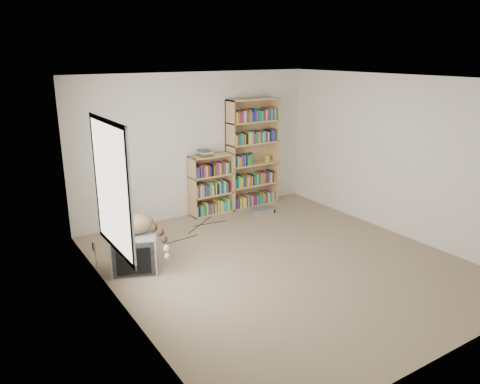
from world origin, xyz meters
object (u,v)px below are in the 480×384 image
crt_tv (134,252)px  cat (139,227)px  bookcase_tall (252,156)px  bookcase_short (211,187)px  dvd_player (261,210)px

crt_tv → cat: cat is taller
bookcase_tall → crt_tv: bearing=-153.2°
bookcase_tall → bookcase_short: bookcase_tall is taller
cat → bookcase_tall: 3.21m
bookcase_tall → dvd_player: size_ratio=5.24×
bookcase_tall → cat: bearing=-151.8°
dvd_player → cat: bearing=-145.3°
crt_tv → dvd_player: 2.94m
bookcase_short → dvd_player: (0.78, -0.48, -0.45)m
crt_tv → dvd_player: size_ratio=1.94×
crt_tv → bookcase_short: size_ratio=0.69×
crt_tv → bookcase_short: 2.48m
bookcase_tall → dvd_player: 1.03m
cat → dvd_player: (2.69, 1.02, -0.57)m
crt_tv → cat: bearing=-8.9°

